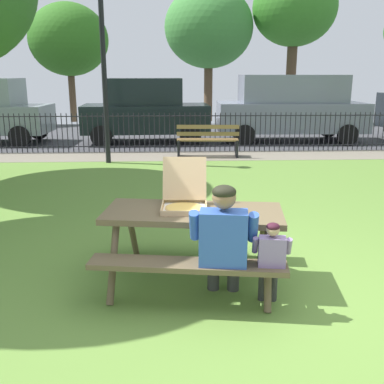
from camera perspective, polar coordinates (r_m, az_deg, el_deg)
ground at (r=6.50m, az=5.69°, el=-4.18°), size 28.00×12.45×0.02m
cobblestone_walkway at (r=11.83m, az=1.93°, el=4.64°), size 28.00×1.40×0.01m
street_asphalt at (r=16.04m, az=0.74°, el=7.37°), size 28.00×7.15×0.01m
picnic_table_foreground at (r=4.56m, az=0.16°, el=-4.47°), size 1.99×1.71×0.79m
pizza_box_open at (r=4.58m, az=-1.00°, el=-0.89°), size 0.49×0.58×0.49m
adult_at_table at (r=4.05m, az=4.06°, el=-6.14°), size 0.63×0.63×1.19m
child_at_table at (r=4.09m, az=10.10°, el=-8.18°), size 0.36×0.35×0.86m
iron_fence_streetside at (r=12.43m, az=1.70°, el=7.73°), size 22.03×0.03×1.08m
park_bench_center at (r=11.62m, az=2.03°, el=6.56°), size 1.62×0.54×0.85m
lamp_post_walkway at (r=10.92m, az=-11.37°, el=17.51°), size 0.28×0.28×4.38m
parked_car_center at (r=14.19m, az=-5.93°, el=10.43°), size 3.98×1.99×1.98m
parked_car_right at (r=14.66m, az=12.58°, el=10.64°), size 4.64×2.04×2.08m
far_tree_midleft at (r=21.10m, az=-15.56°, el=18.31°), size 3.43×3.43×5.09m
far_tree_center at (r=20.73m, az=2.17°, el=20.34°), size 3.88×3.88×5.82m
far_tree_midright at (r=21.45m, az=13.05°, el=21.99°), size 3.68×3.68×6.58m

